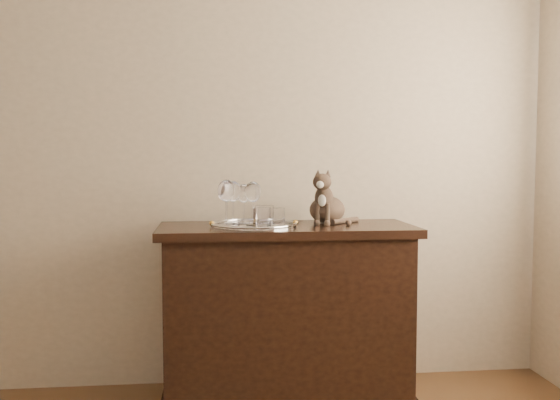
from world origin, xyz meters
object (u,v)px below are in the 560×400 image
(wine_glass_b, at_px, (244,204))
(tumbler_c, at_px, (277,217))
(tray, at_px, (254,226))
(cat, at_px, (327,196))
(wine_glass_d, at_px, (253,203))
(wine_glass_c, at_px, (226,203))
(tumbler_b, at_px, (262,217))
(tumbler_a, at_px, (265,216))
(sideboard, at_px, (286,314))
(wine_glass_a, at_px, (233,203))

(wine_glass_b, relative_size, tumbler_c, 2.34)
(tray, xyz_separation_m, cat, (0.37, 0.11, 0.13))
(tumbler_c, height_order, cat, cat)
(tray, height_order, wine_glass_d, wine_glass_d)
(wine_glass_c, xyz_separation_m, tumbler_b, (0.16, -0.05, -0.06))
(wine_glass_d, distance_m, tumbler_c, 0.13)
(wine_glass_d, bearing_deg, tray, 62.22)
(tumbler_a, bearing_deg, wine_glass_c, 171.98)
(sideboard, bearing_deg, wine_glass_c, -166.78)
(sideboard, bearing_deg, tray, -169.10)
(wine_glass_a, distance_m, cat, 0.47)
(tray, relative_size, wine_glass_d, 1.97)
(wine_glass_c, relative_size, tumbler_a, 2.25)
(sideboard, relative_size, tumbler_c, 15.08)
(wine_glass_b, distance_m, cat, 0.41)
(wine_glass_b, height_order, wine_glass_c, wine_glass_c)
(wine_glass_d, relative_size, tumbler_a, 2.15)
(wine_glass_a, xyz_separation_m, wine_glass_b, (0.05, 0.05, -0.01))
(wine_glass_b, bearing_deg, wine_glass_a, -137.95)
(wine_glass_d, height_order, tumbler_c, wine_glass_d)
(wine_glass_d, bearing_deg, tumbler_c, -3.59)
(wine_glass_c, distance_m, cat, 0.51)
(wine_glass_a, height_order, wine_glass_d, same)
(sideboard, bearing_deg, cat, 20.19)
(wine_glass_a, relative_size, cat, 0.77)
(wine_glass_a, distance_m, tumbler_b, 0.18)
(tumbler_b, bearing_deg, tray, 109.57)
(sideboard, relative_size, tumbler_b, 13.62)
(sideboard, relative_size, wine_glass_d, 5.91)
(tumbler_a, relative_size, tumbler_b, 1.07)
(tumbler_a, bearing_deg, tumbler_b, -124.05)
(wine_glass_a, height_order, tumbler_a, wine_glass_a)
(tumbler_a, xyz_separation_m, tumbler_b, (-0.01, -0.02, -0.00))
(wine_glass_d, distance_m, tumbler_a, 0.09)
(tray, distance_m, wine_glass_a, 0.15)
(tumbler_c, bearing_deg, sideboard, 44.97)
(wine_glass_c, height_order, wine_glass_d, wine_glass_c)
(tray, relative_size, tumbler_b, 4.54)
(sideboard, relative_size, tumbler_a, 12.67)
(tumbler_a, relative_size, cat, 0.36)
(sideboard, distance_m, tumbler_a, 0.50)
(tray, bearing_deg, wine_glass_d, -117.78)
(tumbler_a, bearing_deg, wine_glass_d, 135.16)
(wine_glass_d, distance_m, cat, 0.39)
(wine_glass_c, relative_size, tumbler_b, 2.42)
(wine_glass_c, bearing_deg, tumbler_a, -8.02)
(wine_glass_b, bearing_deg, tray, -63.98)
(wine_glass_b, height_order, cat, cat)
(tumbler_b, xyz_separation_m, cat, (0.34, 0.19, 0.08))
(tray, bearing_deg, wine_glass_b, 116.02)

